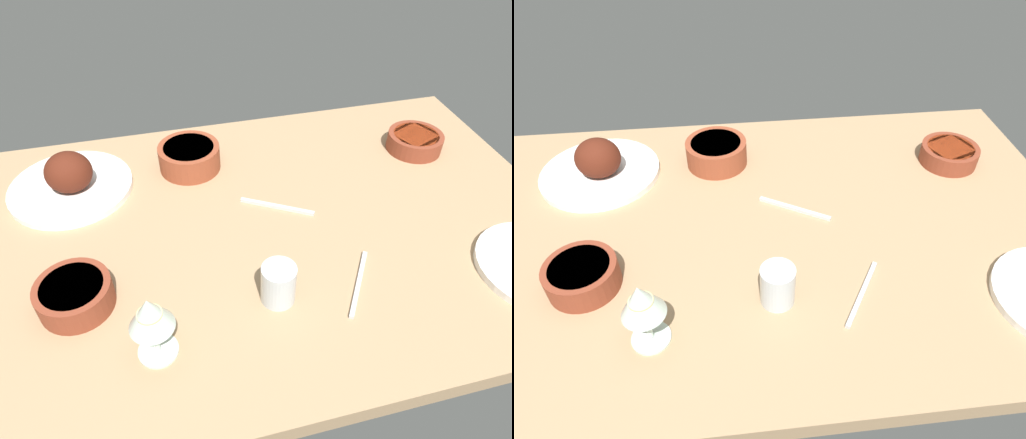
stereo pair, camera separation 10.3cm
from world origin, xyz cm
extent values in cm
cube|color=tan|center=(0.00, 0.00, 2.00)|extent=(140.00, 90.00, 4.00)
cylinder|color=white|center=(40.17, -23.42, 4.80)|extent=(29.14, 29.14, 1.60)
ellipsoid|color=#511E11|center=(39.42, -22.30, 10.04)|extent=(10.82, 10.35, 9.65)
cylinder|color=brown|center=(10.90, -25.65, 7.17)|extent=(15.43, 15.43, 6.34)
cylinder|color=white|center=(10.90, -25.65, 9.84)|extent=(12.65, 12.65, 1.00)
cylinder|color=brown|center=(-48.75, -19.43, 6.31)|extent=(14.44, 14.44, 4.62)
cylinder|color=#9E3314|center=(-48.75, -19.43, 8.12)|extent=(11.84, 11.84, 1.00)
cylinder|color=brown|center=(37.69, 12.78, 6.75)|extent=(13.98, 13.98, 5.51)
cylinder|color=brown|center=(37.69, 12.78, 9.01)|extent=(11.46, 11.46, 1.00)
cylinder|color=silver|center=(24.01, 26.55, 4.25)|extent=(7.00, 7.00, 0.50)
cylinder|color=silver|center=(24.01, 26.55, 8.00)|extent=(1.00, 1.00, 7.00)
cone|color=silver|center=(24.01, 26.55, 14.75)|extent=(7.60, 7.60, 6.50)
cylinder|color=beige|center=(24.01, 26.55, 13.30)|extent=(4.18, 4.18, 2.80)
cylinder|color=silver|center=(0.88, 20.45, 8.11)|extent=(6.59, 6.59, 8.23)
cube|color=silver|center=(-15.34, 21.17, 4.40)|extent=(9.92, 15.01, 0.80)
cube|color=silver|center=(-6.27, -4.87, 4.40)|extent=(15.52, 9.78, 0.80)
camera|label=1|loc=(18.65, 73.82, 75.04)|focal=32.87mm
camera|label=2|loc=(8.55, 75.65, 75.04)|focal=32.87mm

